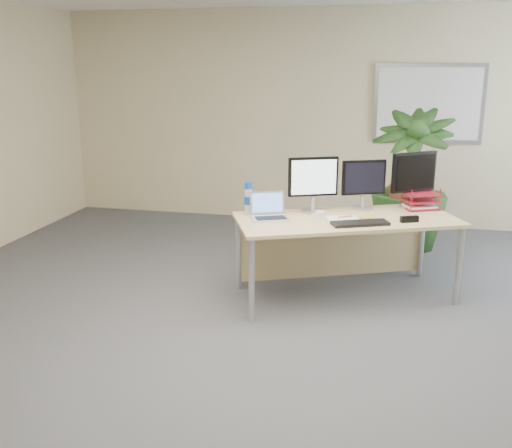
% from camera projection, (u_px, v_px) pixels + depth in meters
% --- Properties ---
extents(floor, '(8.00, 8.00, 0.00)m').
position_uv_depth(floor, '(265.00, 373.00, 3.84)').
color(floor, '#47474C').
rests_on(floor, ground).
extents(back_wall, '(7.00, 0.04, 2.70)m').
position_uv_depth(back_wall, '(329.00, 118.00, 7.24)').
color(back_wall, beige).
rests_on(back_wall, floor).
extents(whiteboard, '(1.30, 0.04, 0.95)m').
position_uv_depth(whiteboard, '(428.00, 104.00, 6.90)').
color(whiteboard, '#AAAAAF').
rests_on(whiteboard, back_wall).
extents(desk, '(2.06, 1.48, 0.73)m').
position_uv_depth(desk, '(342.00, 232.00, 5.06)').
color(desk, '#D4BB7D').
rests_on(desk, floor).
extents(floor_plant, '(1.01, 1.01, 1.50)m').
position_uv_depth(floor_plant, '(408.00, 191.00, 5.86)').
color(floor_plant, '#163613').
rests_on(floor_plant, floor).
extents(monitor_left, '(0.43, 0.21, 0.50)m').
position_uv_depth(monitor_left, '(313.00, 181.00, 5.04)').
color(monitor_left, '#B8B8BD').
rests_on(monitor_left, desk).
extents(monitor_right, '(0.39, 0.19, 0.45)m').
position_uv_depth(monitor_right, '(364.00, 181.00, 5.16)').
color(monitor_right, '#B8B8BD').
rests_on(monitor_right, desk).
extents(monitor_dark, '(0.40, 0.31, 0.52)m').
position_uv_depth(monitor_dark, '(414.00, 176.00, 5.19)').
color(monitor_dark, '#B8B8BD').
rests_on(monitor_dark, desk).
extents(laptop, '(0.38, 0.36, 0.22)m').
position_uv_depth(laptop, '(269.00, 211.00, 4.91)').
color(laptop, silver).
rests_on(laptop, desk).
extents(keyboard, '(0.50, 0.33, 0.03)m').
position_uv_depth(keyboard, '(360.00, 223.00, 4.71)').
color(keyboard, black).
rests_on(keyboard, desk).
extents(coffee_mug, '(0.11, 0.08, 0.08)m').
position_uv_depth(coffee_mug, '(320.00, 216.00, 4.82)').
color(coffee_mug, white).
rests_on(coffee_mug, desk).
extents(spiral_notebook, '(0.30, 0.26, 0.01)m').
position_uv_depth(spiral_notebook, '(343.00, 219.00, 4.87)').
color(spiral_notebook, white).
rests_on(spiral_notebook, desk).
extents(orange_pen, '(0.12, 0.08, 0.01)m').
position_uv_depth(orange_pen, '(345.00, 217.00, 4.90)').
color(orange_pen, '#D94518').
rests_on(orange_pen, spiral_notebook).
extents(yellow_highlighter, '(0.12, 0.07, 0.02)m').
position_uv_depth(yellow_highlighter, '(366.00, 218.00, 4.88)').
color(yellow_highlighter, yellow).
rests_on(yellow_highlighter, desk).
extents(water_bottle, '(0.07, 0.07, 0.29)m').
position_uv_depth(water_bottle, '(248.00, 199.00, 5.03)').
color(water_bottle, silver).
rests_on(water_bottle, desk).
extents(letter_tray, '(0.37, 0.33, 0.14)m').
position_uv_depth(letter_tray, '(420.00, 202.00, 5.22)').
color(letter_tray, maroon).
rests_on(letter_tray, desk).
extents(stapler, '(0.16, 0.10, 0.05)m').
position_uv_depth(stapler, '(409.00, 219.00, 4.78)').
color(stapler, black).
rests_on(stapler, desk).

